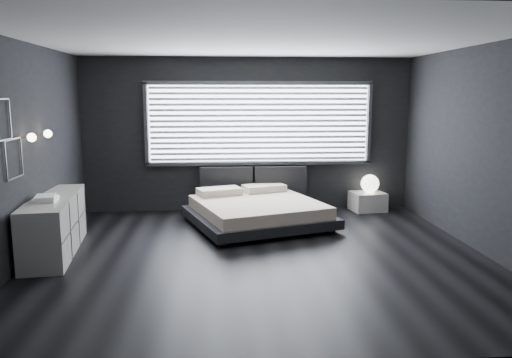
{
  "coord_description": "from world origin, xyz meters",
  "views": [
    {
      "loc": [
        -0.54,
        -6.38,
        2.13
      ],
      "look_at": [
        0.0,
        0.85,
        0.9
      ],
      "focal_mm": 35.0,
      "sensor_mm": 36.0,
      "label": 1
    }
  ],
  "objects": [
    {
      "name": "wall_art_lower",
      "position": [
        -2.98,
        -0.3,
        1.38
      ],
      "size": [
        0.01,
        0.48,
        0.48
      ],
      "color": "#47474C",
      "rests_on": "ground"
    },
    {
      "name": "headboard",
      "position": [
        0.09,
        2.64,
        0.57
      ],
      "size": [
        1.96,
        0.16,
        0.52
      ],
      "color": "black",
      "rests_on": "ground"
    },
    {
      "name": "orb_lamp",
      "position": [
        2.23,
        2.5,
        0.51
      ],
      "size": [
        0.33,
        0.33,
        0.33
      ],
      "primitive_type": "sphere",
      "color": "white",
      "rests_on": "nightstand"
    },
    {
      "name": "sconce_far",
      "position": [
        -2.88,
        0.65,
        1.6
      ],
      "size": [
        0.18,
        0.11,
        0.11
      ],
      "color": "silver",
      "rests_on": "ground"
    },
    {
      "name": "window",
      "position": [
        0.2,
        2.7,
        1.61
      ],
      "size": [
        4.14,
        0.09,
        1.52
      ],
      "color": "white",
      "rests_on": "ground"
    },
    {
      "name": "sconce_near",
      "position": [
        -2.88,
        0.05,
        1.6
      ],
      "size": [
        0.18,
        0.11,
        0.11
      ],
      "color": "silver",
      "rests_on": "ground"
    },
    {
      "name": "room",
      "position": [
        0.0,
        0.0,
        1.4
      ],
      "size": [
        6.04,
        6.0,
        2.8
      ],
      "color": "black",
      "rests_on": "ground"
    },
    {
      "name": "dresser",
      "position": [
        -2.78,
        0.37,
        0.39
      ],
      "size": [
        0.75,
        1.98,
        0.77
      ],
      "color": "beige",
      "rests_on": "ground"
    },
    {
      "name": "wall_art_upper",
      "position": [
        -2.98,
        -0.55,
        1.85
      ],
      "size": [
        0.01,
        0.48,
        0.48
      ],
      "color": "#47474C",
      "rests_on": "ground"
    },
    {
      "name": "bed",
      "position": [
        0.07,
        1.59,
        0.25
      ],
      "size": [
        2.58,
        2.52,
        0.54
      ],
      "color": "black",
      "rests_on": "ground"
    },
    {
      "name": "nightstand",
      "position": [
        2.2,
        2.5,
        0.17
      ],
      "size": [
        0.66,
        0.57,
        0.34
      ],
      "primitive_type": "cube",
      "rotation": [
        0.0,
        0.0,
        0.15
      ],
      "color": "beige",
      "rests_on": "ground"
    },
    {
      "name": "book_stack",
      "position": [
        -2.79,
        0.1,
        0.81
      ],
      "size": [
        0.32,
        0.4,
        0.08
      ],
      "color": "white",
      "rests_on": "dresser"
    }
  ]
}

